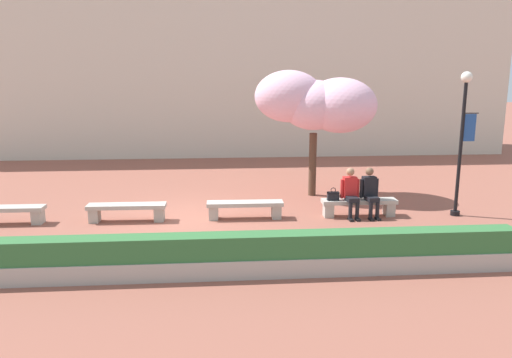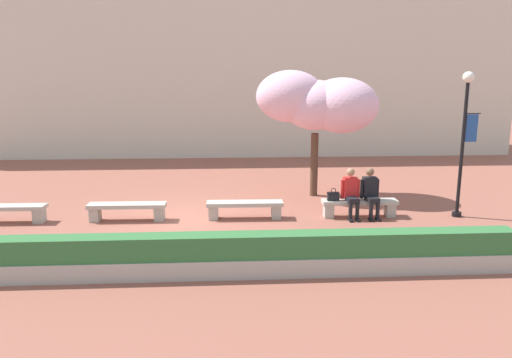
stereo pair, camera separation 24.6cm
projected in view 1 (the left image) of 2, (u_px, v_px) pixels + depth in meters
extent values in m
plane|color=#8E5142|center=(187.00, 220.00, 12.79)|extent=(100.00, 100.00, 0.00)
cube|color=beige|center=(198.00, 57.00, 23.08)|extent=(28.00, 4.00, 8.87)
cube|color=#ADA89E|center=(4.00, 209.00, 12.36)|extent=(1.97, 0.45, 0.10)
cube|color=#ADA89E|center=(38.00, 217.00, 12.45)|extent=(0.25, 0.34, 0.35)
cube|color=#ADA89E|center=(127.00, 206.00, 12.59)|extent=(1.97, 0.45, 0.10)
cube|color=#ADA89E|center=(95.00, 215.00, 12.59)|extent=(0.25, 0.34, 0.35)
cube|color=#ADA89E|center=(159.00, 214.00, 12.69)|extent=(0.25, 0.34, 0.35)
cube|color=#ADA89E|center=(245.00, 204.00, 12.83)|extent=(1.97, 0.45, 0.10)
cube|color=#ADA89E|center=(214.00, 213.00, 12.82)|extent=(0.25, 0.34, 0.35)
cube|color=#ADA89E|center=(276.00, 211.00, 12.92)|extent=(0.25, 0.34, 0.35)
cube|color=#ADA89E|center=(359.00, 201.00, 13.06)|extent=(1.97, 0.45, 0.10)
cube|color=#ADA89E|center=(328.00, 210.00, 13.06)|extent=(0.25, 0.34, 0.35)
cube|color=#ADA89E|center=(389.00, 209.00, 13.16)|extent=(0.25, 0.34, 0.35)
cube|color=black|center=(351.00, 220.00, 12.70)|extent=(0.11, 0.22, 0.06)
cylinder|color=black|center=(350.00, 211.00, 12.72)|extent=(0.10, 0.10, 0.42)
cube|color=black|center=(358.00, 219.00, 12.72)|extent=(0.11, 0.22, 0.06)
cylinder|color=black|center=(357.00, 211.00, 12.74)|extent=(0.10, 0.10, 0.42)
cube|color=black|center=(352.00, 199.00, 12.85)|extent=(0.30, 0.41, 0.12)
cube|color=red|center=(350.00, 187.00, 13.00)|extent=(0.35, 0.24, 0.54)
sphere|color=#A37556|center=(350.00, 172.00, 12.92)|extent=(0.21, 0.21, 0.21)
cylinder|color=red|center=(342.00, 189.00, 12.96)|extent=(0.09, 0.09, 0.50)
cylinder|color=red|center=(358.00, 188.00, 13.02)|extent=(0.09, 0.09, 0.50)
cube|color=black|center=(371.00, 219.00, 12.74)|extent=(0.12, 0.23, 0.06)
cylinder|color=black|center=(371.00, 211.00, 12.75)|extent=(0.10, 0.10, 0.42)
cube|color=black|center=(378.00, 219.00, 12.77)|extent=(0.12, 0.23, 0.06)
cylinder|color=black|center=(377.00, 210.00, 12.78)|extent=(0.10, 0.10, 0.42)
cube|color=black|center=(372.00, 199.00, 12.89)|extent=(0.32, 0.42, 0.12)
cube|color=black|center=(369.00, 187.00, 13.04)|extent=(0.36, 0.25, 0.54)
sphere|color=brown|center=(370.00, 171.00, 12.96)|extent=(0.21, 0.21, 0.21)
cylinder|color=black|center=(361.00, 189.00, 13.00)|extent=(0.09, 0.09, 0.50)
cylinder|color=black|center=(377.00, 188.00, 13.07)|extent=(0.09, 0.09, 0.50)
cube|color=black|center=(333.00, 196.00, 12.95)|extent=(0.30, 0.14, 0.22)
cube|color=black|center=(333.00, 193.00, 12.93)|extent=(0.30, 0.15, 0.04)
torus|color=black|center=(333.00, 190.00, 12.92)|extent=(0.14, 0.02, 0.14)
cylinder|color=#513828|center=(313.00, 164.00, 15.20)|extent=(0.23, 0.23, 1.92)
ellipsoid|color=#EFB7D1|center=(314.00, 105.00, 14.82)|extent=(1.97, 2.10, 1.48)
ellipsoid|color=#EFB7D1|center=(289.00, 96.00, 14.73)|extent=(2.04, 1.77, 1.53)
ellipsoid|color=#EFB7D1|center=(340.00, 105.00, 14.73)|extent=(2.16, 2.20, 1.62)
cylinder|color=black|center=(455.00, 213.00, 13.20)|extent=(0.24, 0.24, 0.12)
cylinder|color=black|center=(460.00, 151.00, 12.85)|extent=(0.09, 0.09, 3.45)
sphere|color=white|center=(467.00, 77.00, 12.46)|extent=(0.28, 0.28, 0.28)
cylinder|color=black|center=(471.00, 113.00, 12.67)|extent=(0.40, 0.02, 0.02)
cube|color=#234C93|center=(470.00, 128.00, 12.74)|extent=(0.30, 0.02, 0.70)
cube|color=#ADA89E|center=(175.00, 268.00, 9.16)|extent=(12.98, 0.50, 0.36)
cube|color=#336B38|center=(175.00, 247.00, 9.07)|extent=(12.88, 0.44, 0.44)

